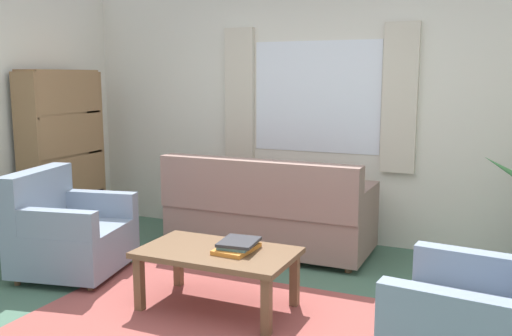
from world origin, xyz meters
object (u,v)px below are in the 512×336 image
couch (267,214)px  book_stack_on_table (237,246)px  bookshelf (65,164)px  coffee_table (217,258)px  armchair_left (67,233)px  armchair_right (484,325)px

couch → book_stack_on_table: bearing=103.9°
bookshelf → couch: bearing=99.7°
couch → bookshelf: bookshelf is taller
couch → book_stack_on_table: (0.32, -1.31, 0.11)m
couch → coffee_table: couch is taller
armchair_left → bookshelf: (-0.78, 0.86, 0.41)m
armchair_left → armchair_right: bearing=-109.8°
coffee_table → book_stack_on_table: bearing=19.9°
couch → armchair_right: couch is taller
armchair_right → book_stack_on_table: size_ratio=2.62×
couch → armchair_left: size_ratio=1.92×
armchair_right → coffee_table: (-1.78, 0.33, 0.03)m
couch → bookshelf: bearing=9.7°
coffee_table → bookshelf: bearing=156.4°
armchair_left → coffee_table: 1.52m
armchair_right → book_stack_on_table: bearing=-96.9°
coffee_table → book_stack_on_table: size_ratio=3.13×
armchair_left → armchair_right: (3.29, -0.47, 0.00)m
book_stack_on_table → bookshelf: (-2.42, 0.95, 0.29)m
armchair_right → bookshelf: 4.30m
couch → armchair_right: 2.59m
armchair_left → book_stack_on_table: armchair_left is taller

